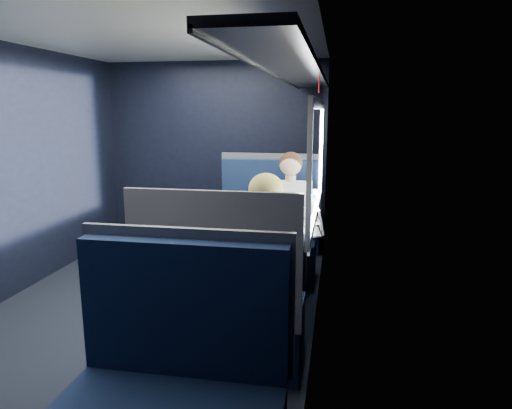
% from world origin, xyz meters
% --- Properties ---
extents(ground, '(2.80, 4.20, 0.01)m').
position_xyz_m(ground, '(0.00, 0.00, -0.01)').
color(ground, black).
extents(room_shell, '(3.00, 4.40, 2.40)m').
position_xyz_m(room_shell, '(0.02, 0.00, 1.48)').
color(room_shell, black).
rests_on(room_shell, ground).
extents(table, '(0.62, 1.00, 0.74)m').
position_xyz_m(table, '(1.03, 0.00, 0.66)').
color(table, '#54565E').
rests_on(table, ground).
extents(seat_bay_near, '(1.04, 0.62, 1.26)m').
position_xyz_m(seat_bay_near, '(0.84, 0.87, 0.42)').
color(seat_bay_near, '#0C1836').
rests_on(seat_bay_near, ground).
extents(seat_bay_far, '(1.04, 0.62, 1.26)m').
position_xyz_m(seat_bay_far, '(0.85, -0.87, 0.41)').
color(seat_bay_far, '#0C1836').
rests_on(seat_bay_far, ground).
extents(seat_row_front, '(1.04, 0.51, 1.16)m').
position_xyz_m(seat_row_front, '(0.85, 1.80, 0.41)').
color(seat_row_front, '#0C1836').
rests_on(seat_row_front, ground).
extents(seat_row_back, '(1.04, 0.51, 1.16)m').
position_xyz_m(seat_row_back, '(0.85, -1.80, 0.41)').
color(seat_row_back, '#0C1836').
rests_on(seat_row_back, ground).
extents(man, '(0.53, 0.56, 1.32)m').
position_xyz_m(man, '(1.10, 0.70, 0.72)').
color(man, black).
rests_on(man, ground).
extents(woman, '(0.53, 0.56, 1.32)m').
position_xyz_m(woman, '(1.10, -0.71, 0.73)').
color(woman, black).
rests_on(woman, ground).
extents(papers, '(0.69, 0.83, 0.01)m').
position_xyz_m(papers, '(1.07, 0.06, 0.74)').
color(papers, white).
rests_on(papers, table).
extents(laptop, '(0.26, 0.32, 0.22)m').
position_xyz_m(laptop, '(1.36, -0.02, 0.80)').
color(laptop, silver).
rests_on(laptop, table).
extents(bottle_small, '(0.07, 0.07, 0.23)m').
position_xyz_m(bottle_small, '(1.33, 0.42, 0.84)').
color(bottle_small, silver).
rests_on(bottle_small, table).
extents(cup, '(0.08, 0.08, 0.10)m').
position_xyz_m(cup, '(1.27, 0.44, 0.79)').
color(cup, white).
rests_on(cup, table).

